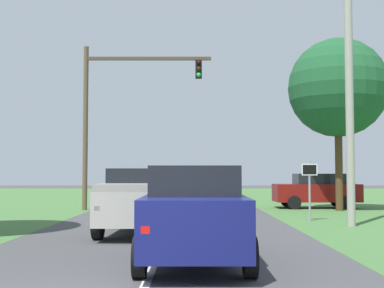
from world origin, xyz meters
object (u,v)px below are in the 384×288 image
red_suv_near (193,212)px  oak_tree_right (336,88)px  traffic_light (115,104)px  crossing_suv_far (315,190)px  keep_moving_sign (308,182)px  pickup_truck_lead (140,200)px  utility_pole_right (348,97)px

red_suv_near → oak_tree_right: (7.09, 15.00, 4.94)m
red_suv_near → oak_tree_right: bearing=64.7°
red_suv_near → oak_tree_right: oak_tree_right is taller
traffic_light → crossing_suv_far: bearing=8.1°
traffic_light → keep_moving_sign: 10.84m
pickup_truck_lead → utility_pole_right: size_ratio=0.58×
crossing_suv_far → keep_moving_sign: bearing=-105.3°
keep_moving_sign → utility_pole_right: 3.69m
red_suv_near → keep_moving_sign: 10.46m
pickup_truck_lead → traffic_light: traffic_light is taller
keep_moving_sign → utility_pole_right: size_ratio=0.26×
traffic_light → pickup_truck_lead: bearing=-77.6°
keep_moving_sign → oak_tree_right: 7.61m
pickup_truck_lead → oak_tree_right: 13.97m
utility_pole_right → crossing_suv_far: bearing=83.6°
traffic_light → oak_tree_right: size_ratio=0.97×
red_suv_near → crossing_suv_far: red_suv_near is taller
crossing_suv_far → utility_pole_right: size_ratio=0.49×
traffic_light → keep_moving_sign: traffic_light is taller
pickup_truck_lead → crossing_suv_far: (8.01, 11.67, -0.06)m
oak_tree_right → red_suv_near: bearing=-115.3°
pickup_truck_lead → oak_tree_right: bearing=48.5°
crossing_suv_far → utility_pole_right: 10.08m
red_suv_near → pickup_truck_lead: red_suv_near is taller
traffic_light → oak_tree_right: bearing=-2.2°
red_suv_near → traffic_light: traffic_light is taller
red_suv_near → traffic_light: (-3.80, 15.42, 4.22)m
traffic_light → oak_tree_right: oak_tree_right is taller
keep_moving_sign → oak_tree_right: (2.66, 5.54, 4.50)m
pickup_truck_lead → utility_pole_right: bearing=18.1°
oak_tree_right → keep_moving_sign: bearing=-115.7°
oak_tree_right → utility_pole_right: bearing=-102.6°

